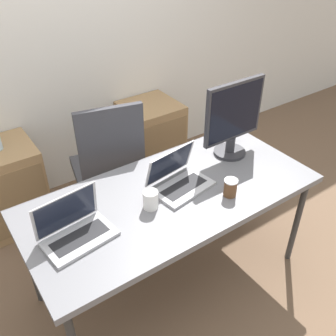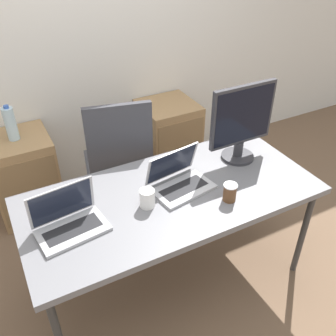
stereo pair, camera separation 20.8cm
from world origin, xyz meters
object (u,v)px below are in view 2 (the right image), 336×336
Objects in this scene: office_chair at (120,175)px; laptop_left at (180,180)px; cabinet_left at (25,176)px; coffee_cup_white at (147,198)px; cabinet_right at (168,138)px; coffee_cup_brown at (230,192)px; monitor at (242,123)px; laptop_right at (69,221)px; water_bottle at (11,124)px.

laptop_left is at bearing -80.85° from office_chair.
cabinet_left is 6.38× the size of coffee_cup_white.
coffee_cup_brown reaches higher than cabinet_right.
monitor is 4.75× the size of coffee_cup_white.
coffee_cup_white is (0.52, -1.21, 0.45)m from cabinet_left.
laptop_right reaches higher than coffee_cup_brown.
water_bottle reaches higher than cabinet_right.
office_chair is at bearing 134.04° from monitor.
laptop_left is at bearing -56.46° from water_bottle.
cabinet_left is at bearing 94.69° from laptop_right.
coffee_cup_white is (0.42, -0.03, 0.01)m from laptop_right.
laptop_left is at bearing 3.53° from laptop_right.
cabinet_right is 1.34× the size of monitor.
laptop_left is at bearing 128.53° from coffee_cup_brown.
laptop_right is at bearing -125.77° from office_chair.
monitor is at bearing -45.96° from office_chair.
water_bottle is at bearing 123.54° from laptop_left.
cabinet_left is at bearing -90.00° from water_bottle.
coffee_cup_brown is (-0.34, -1.37, 0.45)m from cabinet_right.
laptop_right is 3.52× the size of coffee_cup_brown.
monitor is at bearing 47.58° from coffee_cup_brown.
laptop_right is at bearing -135.20° from cabinet_right.
cabinet_right is at bearing 44.80° from laptop_right.
monitor is (0.60, -0.62, 0.59)m from office_chair.
coffee_cup_white reaches higher than cabinet_left.
cabinet_left is 6.43× the size of coffee_cup_brown.
monitor reaches higher than laptop_right.
coffee_cup_brown is at bearing -132.42° from monitor.
laptop_right is at bearing -85.31° from cabinet_left.
coffee_cup_white is at bearing 158.61° from coffee_cup_brown.
cabinet_left is 1.44m from laptop_left.
cabinet_left is at bearing 123.59° from laptop_left.
water_bottle is at bearing 139.86° from monitor.
cabinet_right is at bearing 33.37° from office_chair.
laptop_right reaches higher than laptop_left.
laptop_left is at bearing -56.41° from cabinet_left.
monitor reaches higher than coffee_cup_brown.
monitor is (-0.04, -1.05, 0.66)m from cabinet_right.
coffee_cup_brown is at bearing -12.87° from laptop_right.
coffee_cup_brown is (0.19, -0.23, 0.01)m from laptop_left.
cabinet_right is at bearing -0.10° from water_bottle.
coffee_cup_brown is at bearing -104.00° from cabinet_right.
office_chair is 1.07m from coffee_cup_brown.
monitor is (1.15, 0.13, 0.21)m from laptop_right.
coffee_cup_white is 1.01× the size of coffee_cup_brown.
laptop_right is (-1.19, -1.18, 0.45)m from cabinet_right.
coffee_cup_white is (-0.72, -0.16, -0.20)m from monitor.
office_chair is 2.91× the size of laptop_right.
laptop_right is at bearing -85.32° from water_bottle.
laptop_left is 3.57× the size of coffee_cup_brown.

